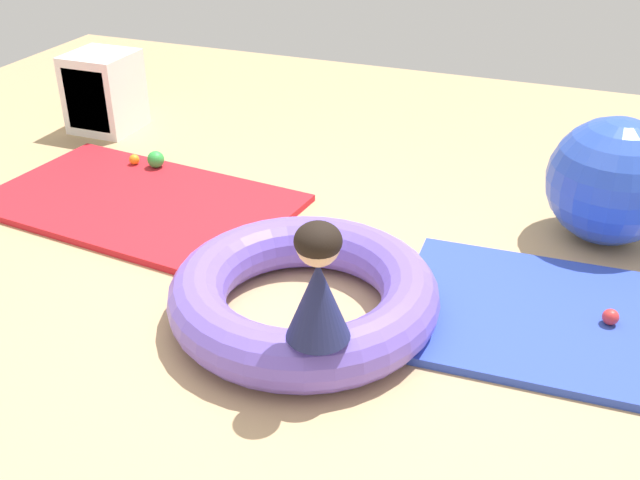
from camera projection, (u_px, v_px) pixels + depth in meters
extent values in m
plane|color=tan|center=(274.00, 316.00, 3.45)|extent=(8.00, 8.00, 0.00)
cube|color=#2D47B7|center=(612.00, 329.00, 3.33)|extent=(1.94, 1.12, 0.04)
cube|color=red|center=(140.00, 203.00, 4.42)|extent=(1.88, 1.25, 0.04)
torus|color=#7056D1|center=(304.00, 294.00, 3.37)|extent=(1.22, 1.22, 0.26)
cone|color=navy|center=(318.00, 300.00, 2.80)|extent=(0.33, 0.33, 0.33)
sphere|color=#DBAD89|center=(318.00, 245.00, 2.69)|extent=(0.16, 0.16, 0.16)
ellipsoid|color=black|center=(318.00, 241.00, 2.68)|extent=(0.18, 0.18, 0.14)
sphere|color=green|center=(156.00, 159.00, 4.80)|extent=(0.11, 0.11, 0.11)
sphere|color=orange|center=(134.00, 159.00, 4.85)|extent=(0.07, 0.07, 0.07)
sphere|color=red|center=(611.00, 317.00, 3.31)|extent=(0.07, 0.07, 0.07)
sphere|color=blue|center=(612.00, 181.00, 3.93)|extent=(0.68, 0.68, 0.68)
cube|color=white|center=(104.00, 92.00, 5.41)|extent=(0.44, 0.44, 0.56)
cube|color=#2D2D33|center=(94.00, 97.00, 5.31)|extent=(0.34, 0.20, 0.44)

